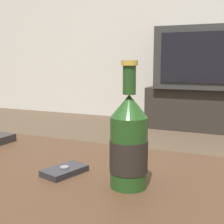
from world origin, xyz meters
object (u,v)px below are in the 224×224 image
(television, at_px, (203,58))
(beer_bottle, at_px, (129,143))
(tv_stand, at_px, (201,108))
(cell_phone, at_px, (65,171))

(television, distance_m, beer_bottle, 2.66)
(tv_stand, xyz_separation_m, beer_bottle, (0.20, -2.65, 0.30))
(tv_stand, xyz_separation_m, television, (-0.00, -0.00, 0.50))
(television, xyz_separation_m, beer_bottle, (0.20, -2.64, -0.20))
(beer_bottle, bearing_deg, cell_phone, 176.24)
(tv_stand, relative_size, cell_phone, 9.24)
(tv_stand, relative_size, television, 1.23)
(television, xyz_separation_m, cell_phone, (0.04, -2.63, -0.28))
(tv_stand, distance_m, cell_phone, 2.64)
(tv_stand, distance_m, television, 0.50)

